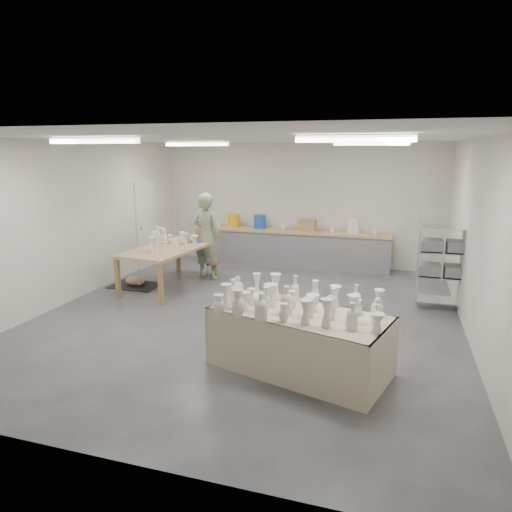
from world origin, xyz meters
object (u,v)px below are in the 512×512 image
(work_table, at_px, (173,246))
(potter, at_px, (207,236))
(drying_table, at_px, (298,338))
(red_stool, at_px, (212,264))

(work_table, bearing_deg, potter, 62.97)
(drying_table, relative_size, potter, 1.28)
(work_table, bearing_deg, red_stool, 70.81)
(drying_table, bearing_deg, work_table, 153.73)
(potter, relative_size, red_stool, 4.79)
(drying_table, distance_m, work_table, 4.51)
(work_table, bearing_deg, drying_table, -36.06)
(potter, distance_m, red_stool, 0.76)
(work_table, relative_size, red_stool, 5.94)
(drying_table, bearing_deg, potter, 143.42)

